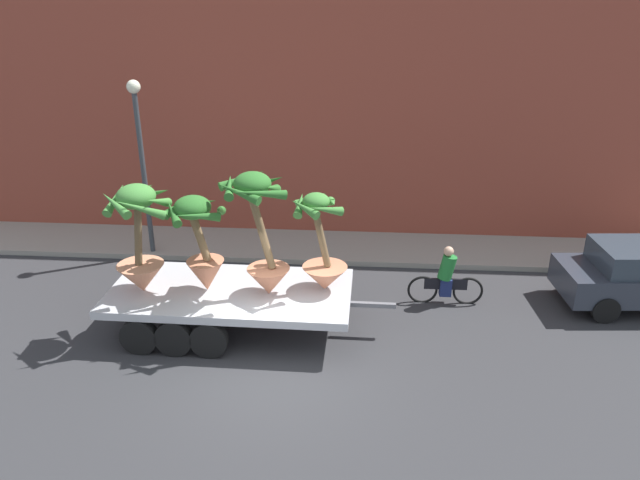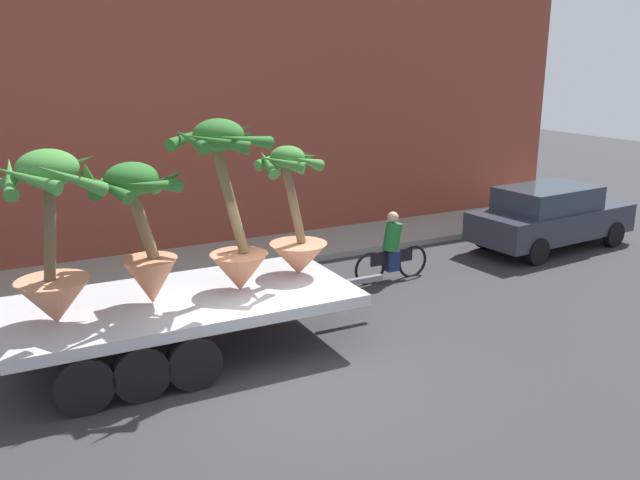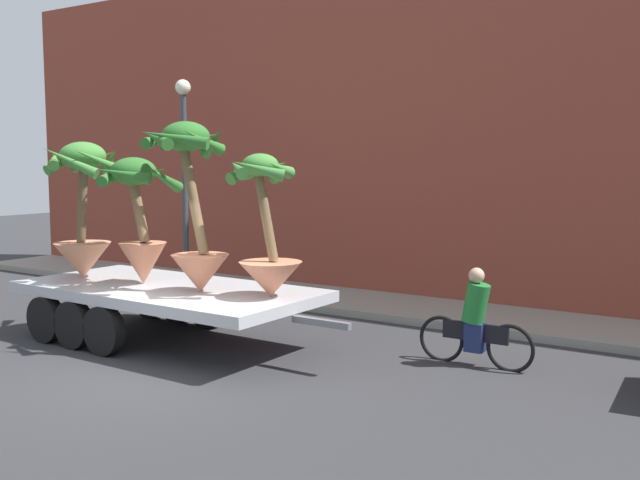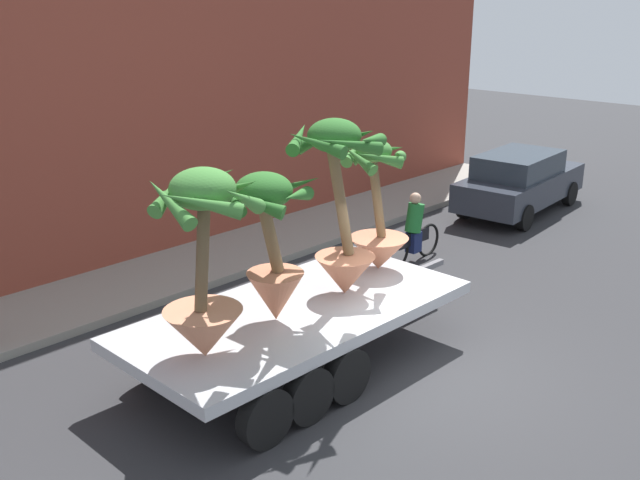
{
  "view_description": "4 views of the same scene",
  "coord_description": "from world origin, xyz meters",
  "px_view_note": "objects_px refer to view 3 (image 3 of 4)",
  "views": [
    {
      "loc": [
        1.64,
        -10.13,
        7.27
      ],
      "look_at": [
        0.69,
        2.51,
        1.84
      ],
      "focal_mm": 33.75,
      "sensor_mm": 36.0,
      "label": 1
    },
    {
      "loc": [
        -3.89,
        -8.09,
        4.62
      ],
      "look_at": [
        1.27,
        1.73,
        1.55
      ],
      "focal_mm": 36.97,
      "sensor_mm": 36.0,
      "label": 2
    },
    {
      "loc": [
        7.78,
        -7.36,
        3.12
      ],
      "look_at": [
        1.38,
        2.35,
        1.86
      ],
      "focal_mm": 41.28,
      "sensor_mm": 36.0,
      "label": 3
    },
    {
      "loc": [
        -8.3,
        -5.58,
        5.44
      ],
      "look_at": [
        0.2,
        2.48,
        1.48
      ],
      "focal_mm": 41.25,
      "sensor_mm": 36.0,
      "label": 4
    }
  ],
  "objects_px": {
    "potted_palm_rear": "(139,218)",
    "cyclist": "(475,322)",
    "potted_palm_extra": "(267,240)",
    "street_lamp": "(184,156)",
    "potted_palm_middle": "(83,214)",
    "flatbed_trailer": "(158,297)",
    "potted_palm_front": "(192,206)"
  },
  "relations": [
    {
      "from": "street_lamp",
      "to": "flatbed_trailer",
      "type": "bearing_deg",
      "value": -52.29
    },
    {
      "from": "potted_palm_middle",
      "to": "potted_palm_extra",
      "type": "bearing_deg",
      "value": 5.69
    },
    {
      "from": "flatbed_trailer",
      "to": "potted_palm_middle",
      "type": "distance_m",
      "value": 2.15
    },
    {
      "from": "potted_palm_rear",
      "to": "potted_palm_middle",
      "type": "xyz_separation_m",
      "value": [
        -1.28,
        -0.16,
        0.03
      ]
    },
    {
      "from": "potted_palm_extra",
      "to": "street_lamp",
      "type": "xyz_separation_m",
      "value": [
        -5.15,
        3.56,
        1.35
      ]
    },
    {
      "from": "flatbed_trailer",
      "to": "potted_palm_front",
      "type": "relative_size",
      "value": 2.31
    },
    {
      "from": "potted_palm_rear",
      "to": "cyclist",
      "type": "relative_size",
      "value": 1.19
    },
    {
      "from": "potted_palm_middle",
      "to": "potted_palm_front",
      "type": "distance_m",
      "value": 2.63
    },
    {
      "from": "flatbed_trailer",
      "to": "cyclist",
      "type": "height_order",
      "value": "cyclist"
    },
    {
      "from": "potted_palm_rear",
      "to": "potted_palm_front",
      "type": "relative_size",
      "value": 0.79
    },
    {
      "from": "potted_palm_middle",
      "to": "potted_palm_extra",
      "type": "xyz_separation_m",
      "value": [
        3.9,
        0.39,
        -0.29
      ]
    },
    {
      "from": "potted_palm_extra",
      "to": "street_lamp",
      "type": "distance_m",
      "value": 6.41
    },
    {
      "from": "potted_palm_middle",
      "to": "potted_palm_front",
      "type": "height_order",
      "value": "potted_palm_front"
    },
    {
      "from": "potted_palm_extra",
      "to": "flatbed_trailer",
      "type": "bearing_deg",
      "value": -176.04
    },
    {
      "from": "potted_palm_middle",
      "to": "cyclist",
      "type": "xyz_separation_m",
      "value": [
        6.83,
        1.75,
        -1.49
      ]
    },
    {
      "from": "potted_palm_rear",
      "to": "potted_palm_extra",
      "type": "bearing_deg",
      "value": 4.98
    },
    {
      "from": "cyclist",
      "to": "potted_palm_rear",
      "type": "bearing_deg",
      "value": -164.04
    },
    {
      "from": "potted_palm_middle",
      "to": "cyclist",
      "type": "relative_size",
      "value": 1.34
    },
    {
      "from": "potted_palm_front",
      "to": "flatbed_trailer",
      "type": "bearing_deg",
      "value": 171.13
    },
    {
      "from": "potted_palm_front",
      "to": "cyclist",
      "type": "xyz_separation_m",
      "value": [
        4.2,
        1.67,
        -1.71
      ]
    },
    {
      "from": "flatbed_trailer",
      "to": "street_lamp",
      "type": "bearing_deg",
      "value": 127.71
    },
    {
      "from": "potted_palm_rear",
      "to": "cyclist",
      "type": "distance_m",
      "value": 5.95
    },
    {
      "from": "potted_palm_rear",
      "to": "street_lamp",
      "type": "bearing_deg",
      "value": 123.75
    },
    {
      "from": "potted_palm_front",
      "to": "street_lamp",
      "type": "height_order",
      "value": "street_lamp"
    },
    {
      "from": "street_lamp",
      "to": "potted_palm_extra",
      "type": "bearing_deg",
      "value": -34.68
    },
    {
      "from": "potted_palm_rear",
      "to": "potted_palm_front",
      "type": "xyz_separation_m",
      "value": [
        1.34,
        -0.09,
        0.25
      ]
    },
    {
      "from": "potted_palm_middle",
      "to": "street_lamp",
      "type": "distance_m",
      "value": 4.28
    },
    {
      "from": "cyclist",
      "to": "potted_palm_middle",
      "type": "bearing_deg",
      "value": -165.65
    },
    {
      "from": "potted_palm_rear",
      "to": "cyclist",
      "type": "height_order",
      "value": "potted_palm_rear"
    },
    {
      "from": "flatbed_trailer",
      "to": "street_lamp",
      "type": "distance_m",
      "value": 5.31
    },
    {
      "from": "potted_palm_middle",
      "to": "street_lamp",
      "type": "bearing_deg",
      "value": 107.64
    },
    {
      "from": "flatbed_trailer",
      "to": "street_lamp",
      "type": "xyz_separation_m",
      "value": [
        -2.88,
        3.72,
        2.47
      ]
    }
  ]
}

